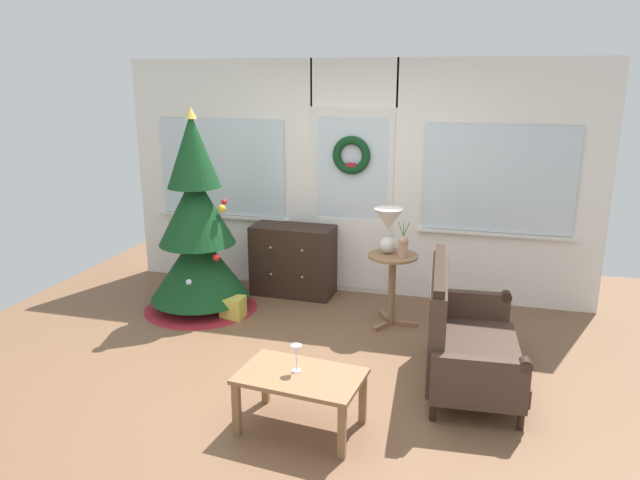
{
  "coord_description": "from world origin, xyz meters",
  "views": [
    {
      "loc": [
        1.37,
        -4.26,
        2.37
      ],
      "look_at": [
        0.05,
        0.55,
        1.0
      ],
      "focal_mm": 33.65,
      "sensor_mm": 36.0,
      "label": 1
    }
  ],
  "objects": [
    {
      "name": "ground_plane",
      "position": [
        0.0,
        0.0,
        0.0
      ],
      "size": [
        6.76,
        6.76,
        0.0
      ],
      "primitive_type": "plane",
      "color": "brown"
    },
    {
      "name": "back_wall_with_door",
      "position": [
        0.0,
        2.08,
        1.28
      ],
      "size": [
        5.2,
        0.19,
        2.55
      ],
      "color": "white",
      "rests_on": "ground"
    },
    {
      "name": "christmas_tree",
      "position": [
        -1.41,
        1.11,
        0.77
      ],
      "size": [
        1.18,
        1.18,
        2.09
      ],
      "color": "#4C331E",
      "rests_on": "ground"
    },
    {
      "name": "dresser_cabinet",
      "position": [
        -0.6,
        1.79,
        0.39
      ],
      "size": [
        0.91,
        0.46,
        0.78
      ],
      "color": "black",
      "rests_on": "ground"
    },
    {
      "name": "settee_sofa",
      "position": [
        1.29,
        0.25,
        0.38
      ],
      "size": [
        0.8,
        1.45,
        0.96
      ],
      "color": "black",
      "rests_on": "ground"
    },
    {
      "name": "side_table",
      "position": [
        0.59,
        1.22,
        0.51
      ],
      "size": [
        0.5,
        0.48,
        0.71
      ],
      "color": "#8E6642",
      "rests_on": "ground"
    },
    {
      "name": "table_lamp",
      "position": [
        0.53,
        1.26,
        1.0
      ],
      "size": [
        0.28,
        0.28,
        0.44
      ],
      "color": "silver",
      "rests_on": "side_table"
    },
    {
      "name": "flower_vase",
      "position": [
        0.69,
        1.16,
        0.83
      ],
      "size": [
        0.11,
        0.1,
        0.35
      ],
      "color": "tan",
      "rests_on": "side_table"
    },
    {
      "name": "coffee_table",
      "position": [
        0.27,
        -0.74,
        0.35
      ],
      "size": [
        0.89,
        0.6,
        0.41
      ],
      "color": "#8E6642",
      "rests_on": "ground"
    },
    {
      "name": "wine_glass",
      "position": [
        0.23,
        -0.7,
        0.55
      ],
      "size": [
        0.08,
        0.08,
        0.2
      ],
      "color": "silver",
      "rests_on": "coffee_table"
    },
    {
      "name": "gift_box",
      "position": [
        -0.97,
        0.95,
        0.11
      ],
      "size": [
        0.22,
        0.2,
        0.22
      ],
      "primitive_type": "cube",
      "color": "#D8C64C",
      "rests_on": "ground"
    }
  ]
}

